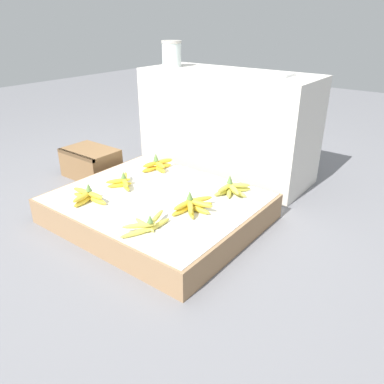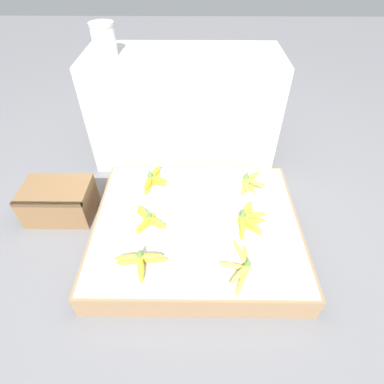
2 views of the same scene
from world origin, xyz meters
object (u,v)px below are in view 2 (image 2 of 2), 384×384
object	(u,v)px
banana_bunch_front_left	(141,261)
foam_tray_white	(232,51)
glass_jar	(104,39)
banana_bunch_middle_midleft	(247,220)
banana_bunch_back_midleft	(250,182)
banana_bunch_middle_left	(148,219)
wooden_crate	(59,201)
banana_bunch_front_midleft	(241,266)
banana_bunch_back_left	(153,179)

from	to	relation	value
banana_bunch_front_left	foam_tray_white	bearing A→B (deg)	67.67
glass_jar	banana_bunch_middle_midleft	bearing A→B (deg)	-45.15
banana_bunch_back_midleft	banana_bunch_middle_left	bearing A→B (deg)	-152.13
wooden_crate	foam_tray_white	world-z (taller)	foam_tray_white
banana_bunch_middle_midleft	foam_tray_white	world-z (taller)	foam_tray_white
banana_bunch_front_midleft	banana_bunch_back_left	world-z (taller)	banana_bunch_back_left
banana_bunch_middle_midleft	foam_tray_white	distance (m)	1.05
banana_bunch_front_midleft	banana_bunch_middle_left	world-z (taller)	banana_bunch_middle_left
banana_bunch_front_midleft	foam_tray_white	size ratio (longest dim) A/B	1.01
foam_tray_white	glass_jar	bearing A→B (deg)	-175.24
banana_bunch_middle_midleft	foam_tray_white	size ratio (longest dim) A/B	0.89
banana_bunch_front_left	banana_bunch_back_left	distance (m)	0.58
banana_bunch_middle_left	foam_tray_white	xyz separation A→B (m)	(0.46, 0.88, 0.56)
banana_bunch_back_left	glass_jar	size ratio (longest dim) A/B	1.29
banana_bunch_back_midleft	banana_bunch_front_midleft	bearing A→B (deg)	-101.05
banana_bunch_front_midleft	banana_bunch_back_midleft	world-z (taller)	banana_bunch_back_midleft
banana_bunch_front_midleft	banana_bunch_back_midleft	xyz separation A→B (m)	(0.11, 0.58, 0.01)
banana_bunch_back_left	foam_tray_white	world-z (taller)	foam_tray_white
banana_bunch_back_midleft	banana_bunch_middle_midleft	bearing A→B (deg)	-100.01
wooden_crate	glass_jar	world-z (taller)	glass_jar
banana_bunch_front_left	banana_bunch_middle_left	size ratio (longest dim) A/B	1.27
banana_bunch_back_left	banana_bunch_back_midleft	xyz separation A→B (m)	(0.58, -0.01, -0.01)
wooden_crate	banana_bunch_back_midleft	world-z (taller)	banana_bunch_back_midleft
banana_bunch_front_midleft	banana_bunch_middle_left	distance (m)	0.54
banana_bunch_front_left	banana_bunch_front_midleft	world-z (taller)	banana_bunch_front_left
banana_bunch_back_left	glass_jar	world-z (taller)	glass_jar
wooden_crate	banana_bunch_back_left	size ratio (longest dim) A/B	1.67
banana_bunch_middle_midleft	banana_bunch_back_midleft	distance (m)	0.31
banana_bunch_back_left	banana_bunch_back_midleft	bearing A→B (deg)	-1.32
wooden_crate	banana_bunch_front_left	bearing A→B (deg)	-39.85
banana_bunch_back_midleft	wooden_crate	bearing A→B (deg)	-175.31
wooden_crate	glass_jar	bearing A→B (deg)	65.49
glass_jar	foam_tray_white	world-z (taller)	glass_jar
banana_bunch_middle_left	foam_tray_white	size ratio (longest dim) A/B	0.68
banana_bunch_middle_left	wooden_crate	bearing A→B (deg)	159.72
banana_bunch_front_left	banana_bunch_middle_midleft	distance (m)	0.59
banana_bunch_back_midleft	glass_jar	xyz separation A→B (m)	(-0.87, 0.52, 0.65)
banana_bunch_middle_left	glass_jar	xyz separation A→B (m)	(-0.29, 0.82, 0.65)
banana_bunch_middle_left	banana_bunch_middle_midleft	bearing A→B (deg)	0.24
glass_jar	banana_bunch_back_midleft	bearing A→B (deg)	-30.74
banana_bunch_front_left	banana_bunch_middle_midleft	xyz separation A→B (m)	(0.53, 0.26, -0.00)
wooden_crate	banana_bunch_front_midleft	world-z (taller)	banana_bunch_front_midleft
banana_bunch_front_midleft	banana_bunch_middle_midleft	xyz separation A→B (m)	(0.06, 0.28, 0.01)
wooden_crate	glass_jar	distance (m)	0.98
wooden_crate	banana_bunch_middle_midleft	bearing A→B (deg)	-10.80
banana_bunch_middle_left	foam_tray_white	distance (m)	1.15
banana_bunch_front_midleft	glass_jar	size ratio (longest dim) A/B	1.62
banana_bunch_middle_midleft	banana_bunch_front_left	bearing A→B (deg)	-153.49
banana_bunch_front_midleft	banana_bunch_middle_left	size ratio (longest dim) A/B	1.49
banana_bunch_front_midleft	banana_bunch_back_midleft	size ratio (longest dim) A/B	1.36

